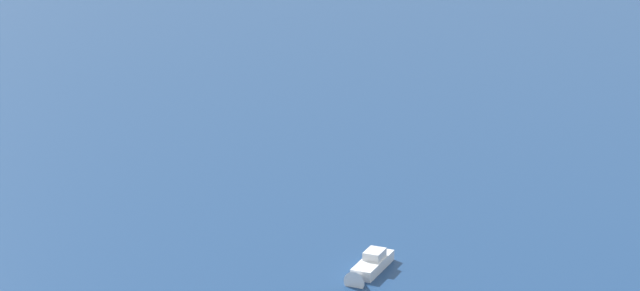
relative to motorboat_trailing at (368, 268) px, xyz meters
The scene contains 1 object.
motorboat_trailing is the anchor object (origin of this frame).
Camera 1 is at (1.05, -113.61, 58.52)m, focal length 72.74 mm.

